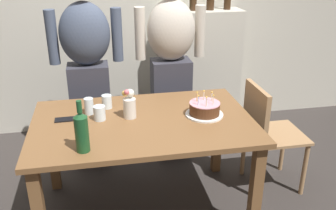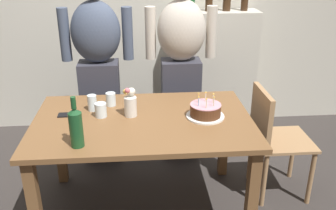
{
  "view_description": "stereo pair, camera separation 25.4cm",
  "coord_description": "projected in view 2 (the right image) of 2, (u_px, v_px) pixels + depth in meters",
  "views": [
    {
      "loc": [
        -0.27,
        -2.3,
        1.84
      ],
      "look_at": [
        0.17,
        -0.0,
        0.84
      ],
      "focal_mm": 40.08,
      "sensor_mm": 36.0,
      "label": 1
    },
    {
      "loc": [
        -0.02,
        -2.33,
        1.84
      ],
      "look_at": [
        0.17,
        -0.0,
        0.84
      ],
      "focal_mm": 40.08,
      "sensor_mm": 36.0,
      "label": 2
    }
  ],
  "objects": [
    {
      "name": "person_man_bearded",
      "position": [
        98.0,
        67.0,
        3.21
      ],
      "size": [
        0.61,
        0.27,
        1.66
      ],
      "rotation": [
        0.0,
        0.0,
        3.14
      ],
      "color": "#33333D",
      "rests_on": "ground_plane"
    },
    {
      "name": "wine_bottle",
      "position": [
        76.0,
        127.0,
        2.18
      ],
      "size": [
        0.08,
        0.08,
        0.31
      ],
      "color": "#194723",
      "rests_on": "dining_table"
    },
    {
      "name": "birthday_cake",
      "position": [
        205.0,
        111.0,
        2.58
      ],
      "size": [
        0.27,
        0.27,
        0.17
      ],
      "color": "white",
      "rests_on": "dining_table"
    },
    {
      "name": "back_wall",
      "position": [
        138.0,
        3.0,
        3.77
      ],
      "size": [
        5.2,
        0.1,
        2.6
      ],
      "primitive_type": "cube",
      "color": "beige",
      "rests_on": "ground_plane"
    },
    {
      "name": "water_glass_far",
      "position": [
        101.0,
        110.0,
        2.59
      ],
      "size": [
        0.08,
        0.08,
        0.1
      ],
      "primitive_type": "cylinder",
      "color": "silver",
      "rests_on": "dining_table"
    },
    {
      "name": "shelf_cabinet",
      "position": [
        214.0,
        71.0,
        3.89
      ],
      "size": [
        0.82,
        0.3,
        1.5
      ],
      "color": "beige",
      "rests_on": "ground_plane"
    },
    {
      "name": "ground_plane",
      "position": [
        145.0,
        206.0,
        2.86
      ],
      "size": [
        10.0,
        10.0,
        0.0
      ],
      "primitive_type": "plane",
      "color": "#332D2B"
    },
    {
      "name": "dining_chair",
      "position": [
        272.0,
        134.0,
        2.85
      ],
      "size": [
        0.42,
        0.42,
        0.87
      ],
      "rotation": [
        0.0,
        0.0,
        1.57
      ],
      "color": "#A37A51",
      "rests_on": "ground_plane"
    },
    {
      "name": "water_glass_side",
      "position": [
        111.0,
        99.0,
        2.77
      ],
      "size": [
        0.07,
        0.07,
        0.1
      ],
      "primitive_type": "cylinder",
      "color": "silver",
      "rests_on": "dining_table"
    },
    {
      "name": "dining_table",
      "position": [
        143.0,
        132.0,
        2.61
      ],
      "size": [
        1.5,
        0.96,
        0.74
      ],
      "color": "brown",
      "rests_on": "ground_plane"
    },
    {
      "name": "cell_phone",
      "position": [
        68.0,
        115.0,
        2.63
      ],
      "size": [
        0.15,
        0.08,
        0.01
      ],
      "primitive_type": "cube",
      "rotation": [
        0.0,
        0.0,
        0.02
      ],
      "color": "black",
      "rests_on": "dining_table"
    },
    {
      "name": "person_woman_cardigan",
      "position": [
        181.0,
        65.0,
        3.26
      ],
      "size": [
        0.61,
        0.27,
        1.66
      ],
      "rotation": [
        0.0,
        0.0,
        3.14
      ],
      "color": "#33333D",
      "rests_on": "ground_plane"
    },
    {
      "name": "water_glass_near",
      "position": [
        92.0,
        103.0,
        2.69
      ],
      "size": [
        0.07,
        0.07,
        0.12
      ],
      "primitive_type": "cylinder",
      "color": "silver",
      "rests_on": "dining_table"
    },
    {
      "name": "flower_vase",
      "position": [
        130.0,
        103.0,
        2.59
      ],
      "size": [
        0.09,
        0.09,
        0.21
      ],
      "color": "silver",
      "rests_on": "dining_table"
    }
  ]
}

